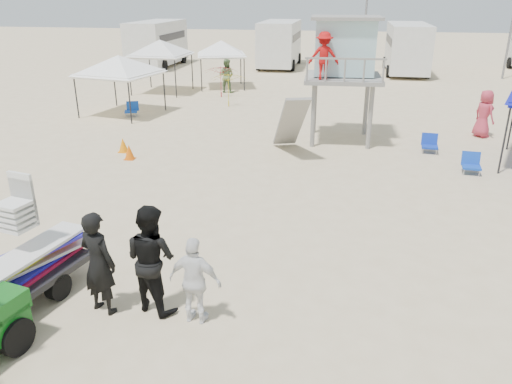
# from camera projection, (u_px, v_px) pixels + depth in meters

# --- Properties ---
(ground) EXTENTS (140.00, 140.00, 0.00)m
(ground) POSITION_uv_depth(u_px,v_px,m) (194.00, 328.00, 8.33)
(ground) COLOR beige
(ground) RESTS_ON ground
(surf_trailer) EXTENTS (1.65, 2.50, 2.03)m
(surf_trailer) POSITION_uv_depth(u_px,v_px,m) (29.00, 253.00, 9.02)
(surf_trailer) COLOR black
(surf_trailer) RESTS_ON ground
(man_left) EXTENTS (0.79, 0.64, 1.88)m
(man_left) POSITION_uv_depth(u_px,v_px,m) (98.00, 263.00, 8.45)
(man_left) COLOR black
(man_left) RESTS_ON ground
(man_mid) EXTENTS (1.16, 1.05, 1.96)m
(man_mid) POSITION_uv_depth(u_px,v_px,m) (151.00, 258.00, 8.52)
(man_mid) COLOR black
(man_mid) RESTS_ON ground
(man_right) EXTENTS (0.95, 0.48, 1.56)m
(man_right) POSITION_uv_depth(u_px,v_px,m) (195.00, 281.00, 8.22)
(man_right) COLOR white
(man_right) RESTS_ON ground
(lifeguard_tower) EXTENTS (2.84, 2.84, 4.33)m
(lifeguard_tower) POSITION_uv_depth(u_px,v_px,m) (342.00, 52.00, 17.83)
(lifeguard_tower) COLOR gray
(lifeguard_tower) RESTS_ON ground
(canopy_white_a) EXTENTS (3.44, 3.44, 3.04)m
(canopy_white_a) POSITION_uv_depth(u_px,v_px,m) (118.00, 59.00, 22.03)
(canopy_white_a) COLOR black
(canopy_white_a) RESTS_ON ground
(canopy_white_b) EXTENTS (2.87, 2.87, 3.23)m
(canopy_white_b) POSITION_uv_depth(u_px,v_px,m) (160.00, 42.00, 26.97)
(canopy_white_b) COLOR black
(canopy_white_b) RESTS_ON ground
(canopy_white_c) EXTENTS (3.19, 3.19, 3.07)m
(canopy_white_c) POSITION_uv_depth(u_px,v_px,m) (221.00, 43.00, 28.45)
(canopy_white_c) COLOR black
(canopy_white_c) RESTS_ON ground
(umbrella_a) EXTENTS (1.92, 1.96, 1.65)m
(umbrella_a) POSITION_uv_depth(u_px,v_px,m) (221.00, 82.00, 26.29)
(umbrella_a) COLOR red
(umbrella_a) RESTS_ON ground
(umbrella_b) EXTENTS (2.49, 2.49, 1.62)m
(umbrella_b) POSITION_uv_depth(u_px,v_px,m) (229.00, 90.00, 24.14)
(umbrella_b) COLOR gold
(umbrella_b) RESTS_ON ground
(cone_near) EXTENTS (0.34, 0.34, 0.50)m
(cone_near) POSITION_uv_depth(u_px,v_px,m) (129.00, 152.00, 16.65)
(cone_near) COLOR #E35A07
(cone_near) RESTS_ON ground
(cone_far) EXTENTS (0.34, 0.34, 0.50)m
(cone_far) POSITION_uv_depth(u_px,v_px,m) (123.00, 145.00, 17.41)
(cone_far) COLOR orange
(cone_far) RESTS_ON ground
(beach_chair_a) EXTENTS (0.69, 0.75, 0.64)m
(beach_chair_a) POSITION_uv_depth(u_px,v_px,m) (132.00, 109.00, 22.52)
(beach_chair_a) COLOR #0F3DA6
(beach_chair_a) RESTS_ON ground
(beach_chair_b) EXTENTS (0.58, 0.63, 0.64)m
(beach_chair_b) POSITION_uv_depth(u_px,v_px,m) (471.00, 163.00, 15.39)
(beach_chair_b) COLOR #103DB1
(beach_chair_b) RESTS_ON ground
(beach_chair_c) EXTENTS (0.58, 0.62, 0.64)m
(beach_chair_c) POSITION_uv_depth(u_px,v_px,m) (430.00, 143.00, 17.40)
(beach_chair_c) COLOR #0F2EA6
(beach_chair_c) RESTS_ON ground
(rv_far_left) EXTENTS (2.64, 6.80, 3.25)m
(rv_far_left) POSITION_uv_depth(u_px,v_px,m) (157.00, 42.00, 37.06)
(rv_far_left) COLOR silver
(rv_far_left) RESTS_ON ground
(rv_mid_left) EXTENTS (2.65, 6.50, 3.25)m
(rv_mid_left) POSITION_uv_depth(u_px,v_px,m) (280.00, 42.00, 36.90)
(rv_mid_left) COLOR silver
(rv_mid_left) RESTS_ON ground
(rv_mid_right) EXTENTS (2.64, 7.00, 3.25)m
(rv_mid_right) POSITION_uv_depth(u_px,v_px,m) (407.00, 46.00, 34.01)
(rv_mid_right) COLOR silver
(rv_mid_right) RESTS_ON ground
(light_pole_left) EXTENTS (0.14, 0.14, 8.00)m
(light_pole_left) POSITION_uv_depth(u_px,v_px,m) (366.00, 13.00, 30.97)
(light_pole_left) COLOR slate
(light_pole_left) RESTS_ON ground
(distant_beachgoers) EXTENTS (12.84, 8.13, 1.83)m
(distant_beachgoers) POSITION_uv_depth(u_px,v_px,m) (318.00, 89.00, 23.78)
(distant_beachgoers) COLOR #B33345
(distant_beachgoers) RESTS_ON ground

